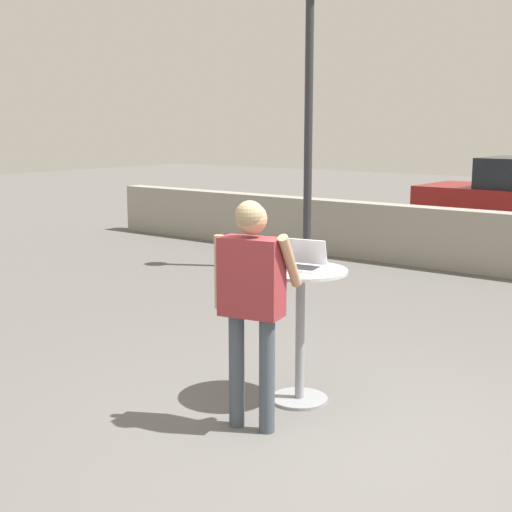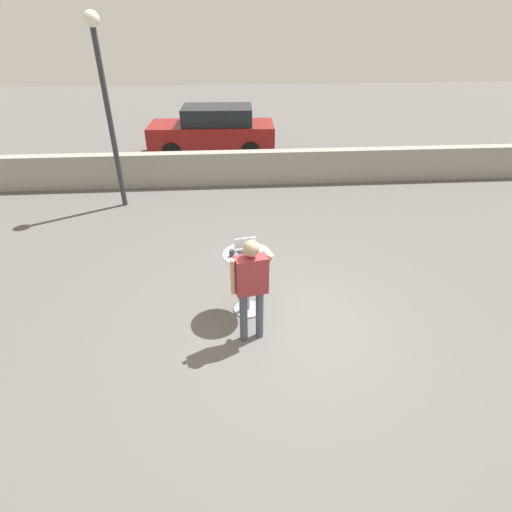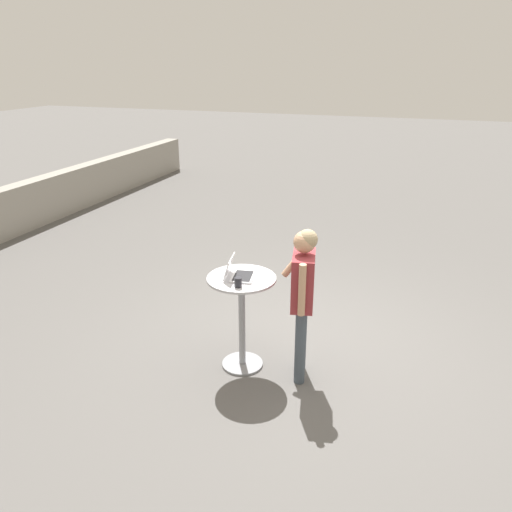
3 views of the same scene
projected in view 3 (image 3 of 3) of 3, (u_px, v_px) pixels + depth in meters
name	position (u px, v px, depth m)	size (l,w,h in m)	color
ground_plane	(302.00, 346.00, 5.79)	(50.00, 50.00, 0.00)	#5B5956
cafe_table	(242.00, 308.00, 5.18)	(0.71, 0.71, 1.04)	gray
laptop	(238.00, 273.00, 5.03)	(0.36, 0.34, 0.21)	silver
coffee_mug	(238.00, 282.00, 4.82)	(0.11, 0.07, 0.10)	#232328
standing_person	(303.00, 287.00, 4.88)	(0.57, 0.43, 1.62)	#424C56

